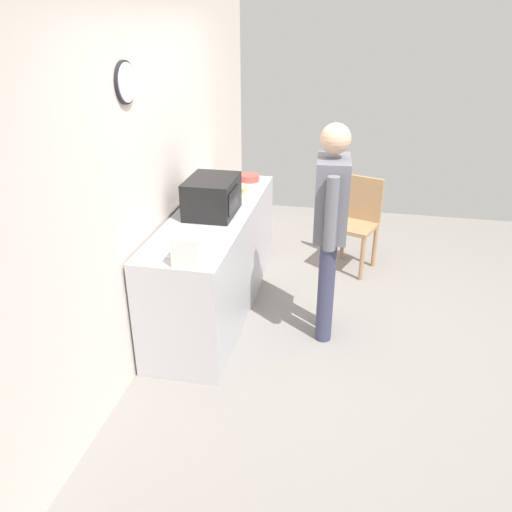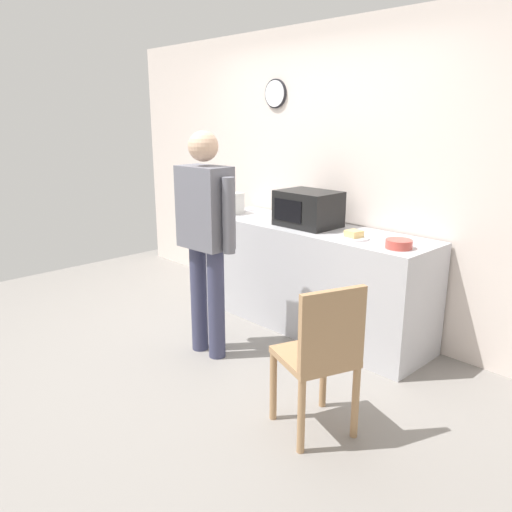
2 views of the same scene
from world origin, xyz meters
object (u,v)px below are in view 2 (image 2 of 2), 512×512
object	(u,v)px
microwave	(308,209)
fork_utensil	(247,211)
toaster	(230,203)
wooden_chair	(321,354)
salad_bowl	(399,244)
sandwich_plate	(354,236)
spoon_utensil	(249,217)
person_standing	(205,229)

from	to	relation	value
microwave	fork_utensil	bearing A→B (deg)	173.36
microwave	toaster	size ratio (longest dim) A/B	2.27
toaster	wooden_chair	size ratio (longest dim) A/B	0.23
salad_bowl	toaster	distance (m)	1.84
sandwich_plate	spoon_utensil	world-z (taller)	sandwich_plate
spoon_utensil	wooden_chair	world-z (taller)	wooden_chair
microwave	person_standing	size ratio (longest dim) A/B	0.29
toaster	person_standing	size ratio (longest dim) A/B	0.13
fork_utensil	spoon_utensil	xyz separation A→B (m)	(0.24, -0.20, 0.00)
salad_bowl	fork_utensil	xyz separation A→B (m)	(-1.81, 0.21, -0.03)
microwave	person_standing	world-z (taller)	person_standing
sandwich_plate	wooden_chair	world-z (taller)	sandwich_plate
microwave	sandwich_plate	bearing A→B (deg)	-10.46
fork_utensil	person_standing	distance (m)	1.28
spoon_utensil	fork_utensil	bearing A→B (deg)	139.30
toaster	salad_bowl	bearing A→B (deg)	-0.30
sandwich_plate	fork_utensil	xyz separation A→B (m)	(-1.42, 0.20, -0.02)
spoon_utensil	salad_bowl	bearing A→B (deg)	-0.19
microwave	salad_bowl	bearing A→B (deg)	-6.51
microwave	salad_bowl	world-z (taller)	microwave
sandwich_plate	toaster	xyz separation A→B (m)	(-1.45, 0.00, 0.08)
microwave	fork_utensil	world-z (taller)	microwave
microwave	spoon_utensil	size ratio (longest dim) A/B	2.94
toaster	wooden_chair	distance (m)	2.35
sandwich_plate	salad_bowl	world-z (taller)	sandwich_plate
microwave	fork_utensil	size ratio (longest dim) A/B	2.94
sandwich_plate	salad_bowl	size ratio (longest dim) A/B	1.24
wooden_chair	person_standing	bearing A→B (deg)	171.05
spoon_utensil	toaster	bearing A→B (deg)	179.03
salad_bowl	spoon_utensil	xyz separation A→B (m)	(-1.58, 0.01, -0.03)
salad_bowl	wooden_chair	xyz separation A→B (m)	(0.18, -1.07, -0.42)
microwave	wooden_chair	world-z (taller)	microwave
wooden_chair	toaster	bearing A→B (deg)	151.96
salad_bowl	person_standing	world-z (taller)	person_standing
fork_utensil	toaster	bearing A→B (deg)	-98.88
sandwich_plate	toaster	distance (m)	1.45
microwave	person_standing	bearing A→B (deg)	-99.99
salad_bowl	fork_utensil	world-z (taller)	salad_bowl
person_standing	spoon_utensil	bearing A→B (deg)	117.93
sandwich_plate	salad_bowl	xyz separation A→B (m)	(0.39, -0.01, 0.01)
sandwich_plate	salad_bowl	distance (m)	0.39
spoon_utensil	sandwich_plate	bearing A→B (deg)	0.04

